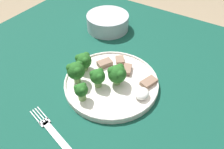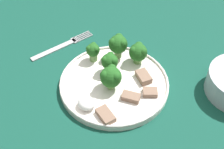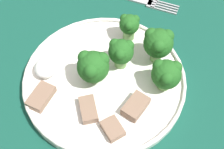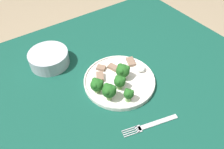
# 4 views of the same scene
# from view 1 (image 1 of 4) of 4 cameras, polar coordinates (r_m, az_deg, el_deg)

# --- Properties ---
(table) EXTENTS (1.06, 1.10, 0.72)m
(table) POSITION_cam_1_polar(r_m,az_deg,el_deg) (0.66, -1.59, -10.88)
(table) COLOR #114738
(table) RESTS_ON ground_plane
(dinner_plate) EXTENTS (0.26, 0.26, 0.02)m
(dinner_plate) POSITION_cam_1_polar(r_m,az_deg,el_deg) (0.61, -0.17, -2.09)
(dinner_plate) COLOR white
(dinner_plate) RESTS_ON table
(fork) EXTENTS (0.06, 0.19, 0.00)m
(fork) POSITION_cam_1_polar(r_m,az_deg,el_deg) (0.53, -14.79, -14.77)
(fork) COLOR #B2B2B7
(fork) RESTS_ON table
(cream_bowl) EXTENTS (0.15, 0.15, 0.06)m
(cream_bowl) POSITION_cam_1_polar(r_m,az_deg,el_deg) (0.83, -1.13, 13.47)
(cream_bowl) COLOR #B7BCC6
(cream_bowl) RESTS_ON table
(broccoli_floret_near_rim_left) EXTENTS (0.05, 0.05, 0.06)m
(broccoli_floret_near_rim_left) POSITION_cam_1_polar(r_m,az_deg,el_deg) (0.58, 1.35, 0.22)
(broccoli_floret_near_rim_left) COLOR #709E56
(broccoli_floret_near_rim_left) RESTS_ON dinner_plate
(broccoli_floret_center_left) EXTENTS (0.04, 0.04, 0.05)m
(broccoli_floret_center_left) POSITION_cam_1_polar(r_m,az_deg,el_deg) (0.57, -3.78, -0.54)
(broccoli_floret_center_left) COLOR #709E56
(broccoli_floret_center_left) RESTS_ON dinner_plate
(broccoli_floret_back_left) EXTENTS (0.05, 0.05, 0.07)m
(broccoli_floret_back_left) POSITION_cam_1_polar(r_m,az_deg,el_deg) (0.59, -9.40, 1.00)
(broccoli_floret_back_left) COLOR #709E56
(broccoli_floret_back_left) RESTS_ON dinner_plate
(broccoli_floret_front_left) EXTENTS (0.05, 0.05, 0.06)m
(broccoli_floret_front_left) POSITION_cam_1_polar(r_m,az_deg,el_deg) (0.63, -7.42, 3.62)
(broccoli_floret_front_left) COLOR #709E56
(broccoli_floret_front_left) RESTS_ON dinner_plate
(broccoli_floret_center_back) EXTENTS (0.04, 0.03, 0.05)m
(broccoli_floret_center_back) POSITION_cam_1_polar(r_m,az_deg,el_deg) (0.55, -8.03, -4.16)
(broccoli_floret_center_back) COLOR #709E56
(broccoli_floret_center_back) RESTS_ON dinner_plate
(meat_slice_front_slice) EXTENTS (0.05, 0.04, 0.02)m
(meat_slice_front_slice) POSITION_cam_1_polar(r_m,az_deg,el_deg) (0.65, -1.93, 2.93)
(meat_slice_front_slice) COLOR #846651
(meat_slice_front_slice) RESTS_ON dinner_plate
(meat_slice_middle_slice) EXTENTS (0.05, 0.04, 0.01)m
(meat_slice_middle_slice) POSITION_cam_1_polar(r_m,az_deg,el_deg) (0.63, 3.97, 1.31)
(meat_slice_middle_slice) COLOR #846651
(meat_slice_middle_slice) RESTS_ON dinner_plate
(meat_slice_rear_slice) EXTENTS (0.05, 0.04, 0.01)m
(meat_slice_rear_slice) POSITION_cam_1_polar(r_m,az_deg,el_deg) (0.61, 9.59, -1.99)
(meat_slice_rear_slice) COLOR #846651
(meat_slice_rear_slice) RESTS_ON dinner_plate
(meat_slice_edge_slice) EXTENTS (0.04, 0.04, 0.01)m
(meat_slice_edge_slice) POSITION_cam_1_polar(r_m,az_deg,el_deg) (0.67, 2.09, 3.77)
(meat_slice_edge_slice) COLOR #846651
(meat_slice_edge_slice) RESTS_ON dinner_plate
(sauce_dollop) EXTENTS (0.04, 0.04, 0.02)m
(sauce_dollop) POSITION_cam_1_polar(r_m,az_deg,el_deg) (0.57, 7.80, -4.94)
(sauce_dollop) COLOR white
(sauce_dollop) RESTS_ON dinner_plate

